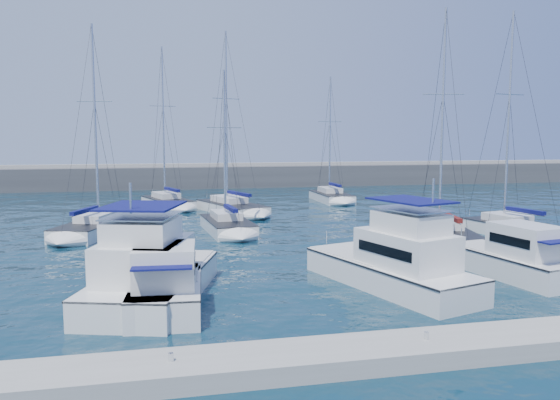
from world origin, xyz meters
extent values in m
plane|color=black|center=(0.00, 0.00, 0.00)|extent=(220.00, 220.00, 0.00)
cube|color=#424244|center=(0.00, 52.00, 1.00)|extent=(160.00, 6.00, 4.00)
cube|color=gray|center=(0.00, 52.00, 3.20)|extent=(160.00, 1.20, 0.50)
cube|color=gray|center=(0.00, -11.00, 0.30)|extent=(40.00, 2.20, 0.60)
cylinder|color=silver|center=(-8.00, -11.00, 0.72)|extent=(0.16, 0.16, 0.25)
cylinder|color=silver|center=(0.00, -11.00, 0.72)|extent=(0.16, 0.16, 0.25)
cube|color=silver|center=(-8.03, -4.17, 0.40)|extent=(3.17, 6.07, 1.60)
cube|color=#262628|center=(-8.03, -4.17, 1.15)|extent=(3.23, 6.08, 0.08)
cube|color=silver|center=(-8.08, -4.88, 2.00)|extent=(2.52, 2.89, 1.60)
cube|color=black|center=(-8.08, -4.88, 2.08)|extent=(2.53, 2.35, 0.45)
cube|color=#0D0F4D|center=(-8.16, -5.95, 2.30)|extent=(2.32, 1.95, 0.07)
cube|color=silver|center=(-8.56, -2.49, 0.40)|extent=(6.25, 9.75, 1.60)
cube|color=#262628|center=(-8.56, -2.49, 1.15)|extent=(6.32, 9.77, 0.08)
cube|color=silver|center=(-8.88, -3.54, 2.00)|extent=(4.29, 4.94, 1.60)
cube|color=black|center=(-8.88, -3.54, 2.08)|extent=(4.11, 4.16, 0.45)
cube|color=silver|center=(-8.94, -3.73, 3.25)|extent=(3.31, 3.55, 0.90)
cube|color=#0D0F4D|center=(-8.94, -3.73, 4.25)|extent=(3.74, 4.05, 0.08)
cube|color=silver|center=(2.27, -2.87, 0.40)|extent=(5.77, 9.96, 1.60)
cube|color=#262628|center=(2.27, -2.87, 1.15)|extent=(5.83, 9.98, 0.08)
cube|color=silver|center=(2.61, -3.98, 2.00)|extent=(3.82, 4.97, 1.60)
cube|color=black|center=(2.61, -3.98, 2.08)|extent=(3.61, 4.15, 0.45)
cube|color=silver|center=(2.67, -4.17, 3.25)|extent=(2.93, 3.56, 0.90)
cube|color=#0D0F4D|center=(2.67, -4.17, 4.25)|extent=(3.31, 4.05, 0.08)
cube|color=silver|center=(9.12, -2.46, 0.40)|extent=(3.67, 7.23, 1.60)
cube|color=#262628|center=(9.12, -2.46, 1.15)|extent=(3.72, 7.23, 0.08)
cube|color=silver|center=(9.26, -3.29, 2.00)|extent=(2.67, 3.51, 1.60)
cube|color=black|center=(9.26, -3.29, 2.08)|extent=(2.61, 2.89, 0.45)
cube|color=#0D0F4D|center=(9.47, -4.53, 2.30)|extent=(2.36, 2.41, 0.07)
cube|color=silver|center=(-12.99, 14.79, 0.30)|extent=(5.49, 8.66, 1.30)
cube|color=#262628|center=(-12.99, 14.79, 0.93)|extent=(5.55, 8.68, 0.06)
cube|color=silver|center=(-12.82, 15.27, 1.25)|extent=(3.01, 4.00, 0.55)
cylinder|color=silver|center=(-12.72, 15.56, 8.29)|extent=(0.18, 0.18, 13.67)
cylinder|color=silver|center=(-13.39, 13.64, 1.80)|extent=(1.44, 3.88, 0.12)
cube|color=#0D0F4D|center=(-13.42, 13.54, 1.95)|extent=(1.53, 3.57, 0.28)
cube|color=silver|center=(-3.37, 13.75, 0.30)|extent=(3.51, 7.65, 1.30)
cube|color=#262628|center=(-3.37, 13.75, 0.93)|extent=(3.57, 7.66, 0.06)
cube|color=silver|center=(-3.41, 14.21, 1.25)|extent=(2.15, 3.40, 0.55)
cylinder|color=silver|center=(-3.43, 14.49, 6.73)|extent=(0.18, 0.18, 10.56)
cylinder|color=silver|center=(-3.27, 12.63, 1.80)|extent=(0.43, 3.71, 0.12)
cube|color=#0D0F4D|center=(-3.27, 12.53, 1.95)|extent=(0.63, 3.36, 0.28)
cube|color=silver|center=(10.43, 6.83, 0.30)|extent=(5.09, 9.69, 1.30)
cube|color=#262628|center=(10.43, 6.83, 0.93)|extent=(5.15, 9.70, 0.06)
cube|color=silver|center=(10.56, 7.40, 1.25)|extent=(2.87, 4.39, 0.55)
cylinder|color=silver|center=(10.64, 7.73, 8.54)|extent=(0.18, 0.18, 14.18)
cylinder|color=silver|center=(10.12, 5.49, 1.80)|extent=(1.15, 4.52, 0.12)
cube|color=#541310|center=(10.10, 5.39, 1.95)|extent=(1.27, 4.12, 0.28)
cube|color=silver|center=(16.45, 7.90, 0.30)|extent=(4.33, 7.52, 1.30)
cube|color=#262628|center=(16.45, 7.90, 0.93)|extent=(4.38, 7.53, 0.06)
cube|color=silver|center=(16.36, 8.33, 1.25)|extent=(2.52, 3.41, 0.55)
cylinder|color=silver|center=(16.31, 8.59, 8.66)|extent=(0.18, 0.18, 14.43)
cylinder|color=silver|center=(16.66, 6.86, 1.80)|extent=(0.81, 3.49, 0.12)
cube|color=#0D0F4D|center=(16.67, 6.76, 1.95)|extent=(0.97, 3.19, 0.28)
cube|color=silver|center=(-7.51, 29.48, 0.30)|extent=(5.39, 8.40, 1.30)
cube|color=#262628|center=(-7.51, 29.48, 0.93)|extent=(5.44, 8.42, 0.06)
cube|color=silver|center=(-7.67, 29.95, 1.25)|extent=(2.96, 3.88, 0.55)
cylinder|color=silver|center=(-7.77, 30.23, 8.75)|extent=(0.18, 0.18, 14.60)
cylinder|color=silver|center=(-7.13, 28.37, 1.80)|extent=(1.39, 3.75, 0.12)
cube|color=#0D0F4D|center=(-7.10, 28.28, 1.95)|extent=(1.48, 3.45, 0.28)
cube|color=silver|center=(-1.69, 24.23, 0.30)|extent=(6.05, 9.69, 1.30)
cube|color=#262628|center=(-1.69, 24.23, 0.93)|extent=(6.10, 9.71, 0.06)
cube|color=silver|center=(-1.89, 24.77, 1.25)|extent=(3.26, 4.46, 0.55)
cylinder|color=silver|center=(-2.00, 25.09, 9.14)|extent=(0.18, 0.18, 15.38)
cylinder|color=silver|center=(-1.22, 22.93, 1.80)|extent=(1.68, 4.35, 0.12)
cube|color=#0D0F4D|center=(-1.19, 22.84, 1.95)|extent=(1.74, 4.00, 0.28)
cube|color=silver|center=(10.38, 31.33, 0.30)|extent=(3.00, 7.77, 1.30)
cube|color=#262628|center=(10.38, 31.33, 0.93)|extent=(3.06, 7.77, 0.06)
cube|color=silver|center=(10.38, 31.81, 1.25)|extent=(1.95, 3.40, 0.55)
cylinder|color=silver|center=(10.38, 32.11, 7.60)|extent=(0.18, 0.18, 12.31)
cylinder|color=silver|center=(10.38, 30.16, 1.80)|extent=(0.12, 3.88, 0.12)
cube|color=#0D0F4D|center=(10.38, 30.06, 1.95)|extent=(0.35, 3.49, 0.28)
camera|label=1|loc=(-8.17, -26.39, 6.98)|focal=35.00mm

